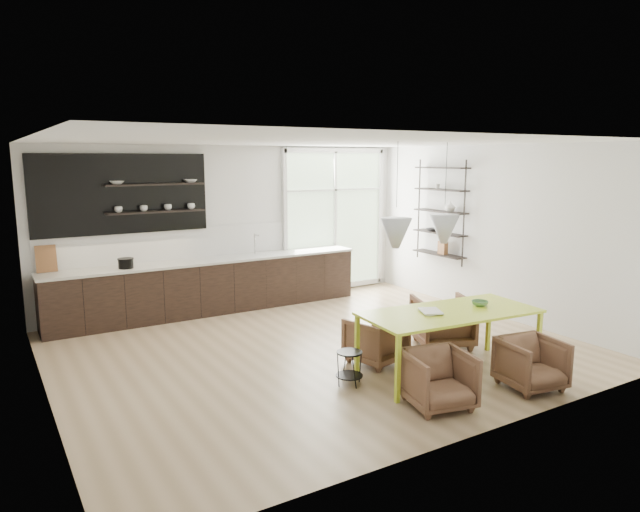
{
  "coord_description": "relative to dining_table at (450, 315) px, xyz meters",
  "views": [
    {
      "loc": [
        -4.02,
        -6.65,
        2.69
      ],
      "look_at": [
        0.38,
        0.6,
        1.22
      ],
      "focal_mm": 32.0,
      "sensor_mm": 36.0,
      "label": 1
    }
  ],
  "objects": [
    {
      "name": "room",
      "position": [
        -0.32,
        2.75,
        0.71
      ],
      "size": [
        7.02,
        6.01,
        2.91
      ],
      "color": "tan",
      "rests_on": "ground"
    },
    {
      "name": "kitchen_run",
      "position": [
        -1.6,
        4.34,
        -0.16
      ],
      "size": [
        5.54,
        0.69,
        2.75
      ],
      "color": "black",
      "rests_on": "ground"
    },
    {
      "name": "right_shelving",
      "position": [
        2.46,
        2.82,
        0.9
      ],
      "size": [
        0.26,
        1.22,
        1.9
      ],
      "color": "black",
      "rests_on": "ground"
    },
    {
      "name": "dining_table",
      "position": [
        0.0,
        0.0,
        0.0
      ],
      "size": [
        2.3,
        1.19,
        0.81
      ],
      "rotation": [
        0.0,
        0.0,
        -0.09
      ],
      "color": "#C3DD2D",
      "rests_on": "ground"
    },
    {
      "name": "armchair_back_left",
      "position": [
        -0.54,
        0.8,
        -0.45
      ],
      "size": [
        0.79,
        0.81,
        0.62
      ],
      "primitive_type": "imported",
      "rotation": [
        0.0,
        0.0,
        3.37
      ],
      "color": "brown",
      "rests_on": "ground"
    },
    {
      "name": "armchair_back_right",
      "position": [
        0.7,
        0.85,
        -0.4
      ],
      "size": [
        1.01,
        1.02,
        0.72
      ],
      "primitive_type": "imported",
      "rotation": [
        0.0,
        0.0,
        2.75
      ],
      "color": "brown",
      "rests_on": "ground"
    },
    {
      "name": "armchair_front_left",
      "position": [
        -0.78,
        -0.66,
        -0.44
      ],
      "size": [
        0.8,
        0.81,
        0.62
      ],
      "primitive_type": "imported",
      "rotation": [
        0.0,
        0.0,
        -0.22
      ],
      "color": "brown",
      "rests_on": "ground"
    },
    {
      "name": "armchair_front_right",
      "position": [
        0.5,
        -0.85,
        -0.45
      ],
      "size": [
        0.74,
        0.76,
        0.6
      ],
      "primitive_type": "imported",
      "rotation": [
        0.0,
        0.0,
        -0.16
      ],
      "color": "brown",
      "rests_on": "ground"
    },
    {
      "name": "wire_stool",
      "position": [
        -1.26,
        0.34,
        -0.49
      ],
      "size": [
        0.33,
        0.33,
        0.41
      ],
      "rotation": [
        0.0,
        0.0,
        -0.18
      ],
      "color": "black",
      "rests_on": "ground"
    },
    {
      "name": "table_book",
      "position": [
        -0.36,
        0.12,
        0.07
      ],
      "size": [
        0.35,
        0.39,
        0.03
      ],
      "primitive_type": "imported",
      "rotation": [
        0.0,
        0.0,
        -0.43
      ],
      "color": "white",
      "rests_on": "dining_table"
    },
    {
      "name": "table_bowl",
      "position": [
        0.51,
        -0.01,
        0.09
      ],
      "size": [
        0.23,
        0.23,
        0.07
      ],
      "primitive_type": "imported",
      "rotation": [
        0.0,
        0.0,
        0.12
      ],
      "color": "#4F7D4B",
      "rests_on": "dining_table"
    }
  ]
}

